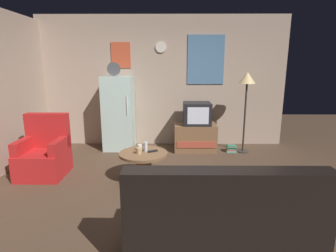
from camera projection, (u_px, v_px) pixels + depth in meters
ground_plane at (158, 194)px, 3.69m from camera, size 12.00×12.00×0.00m
wall_with_art at (162, 82)px, 5.77m from camera, size 5.20×0.12×2.72m
fridge at (119, 113)px, 5.55m from camera, size 0.60×0.62×1.77m
tv_stand at (195, 137)px, 5.53m from camera, size 0.84×0.53×0.55m
crt_tv at (197, 113)px, 5.41m from camera, size 0.54×0.51×0.44m
standing_lamp at (247, 84)px, 5.18m from camera, size 0.32×0.32×1.59m
coffee_table at (144, 167)px, 4.06m from camera, size 0.72×0.72×0.45m
wine_glass at (146, 147)px, 4.04m from camera, size 0.05×0.05×0.15m
mug_ceramic_white at (140, 148)px, 4.10m from camera, size 0.08×0.08×0.09m
mug_ceramic_tan at (139, 151)px, 3.94m from camera, size 0.08×0.08×0.09m
remote_control at (153, 151)px, 4.04m from camera, size 0.15×0.11×0.02m
armchair at (44, 154)px, 4.29m from camera, size 0.68×0.68×0.96m
couch at (221, 223)px, 2.48m from camera, size 1.70×0.80×0.92m
book_stack at (231, 148)px, 5.46m from camera, size 0.20×0.17×0.14m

